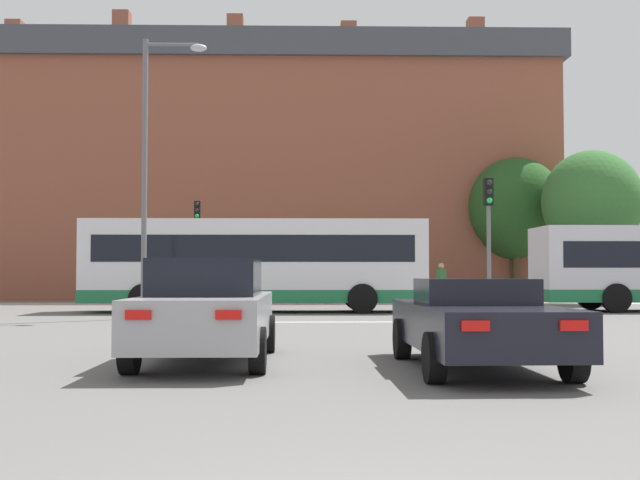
{
  "coord_description": "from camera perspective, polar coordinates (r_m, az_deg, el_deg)",
  "views": [
    {
      "loc": [
        -0.36,
        -3.5,
        1.37
      ],
      "look_at": [
        0.22,
        24.24,
        2.5
      ],
      "focal_mm": 45.0,
      "sensor_mm": 36.0,
      "label": 1
    }
  ],
  "objects": [
    {
      "name": "street_lamp_junction",
      "position": [
        24.5,
        -11.72,
        6.21
      ],
      "size": [
        1.91,
        0.36,
        8.35
      ],
      "color": "slate",
      "rests_on": "ground_plane"
    },
    {
      "name": "bus_crossing_lead",
      "position": [
        27.91,
        -4.59,
        -1.63
      ],
      "size": [
        11.7,
        2.7,
        3.17
      ],
      "rotation": [
        0.0,
        0.0,
        -1.57
      ],
      "color": "silver",
      "rests_on": "ground_plane"
    },
    {
      "name": "pedestrian_waiting",
      "position": [
        35.07,
        0.44,
        -2.92
      ],
      "size": [
        0.25,
        0.42,
        1.71
      ],
      "rotation": [
        0.0,
        0.0,
        4.63
      ],
      "color": "brown",
      "rests_on": "ground_plane"
    },
    {
      "name": "tree_by_building",
      "position": [
        40.12,
        13.75,
        2.29
      ],
      "size": [
        4.56,
        4.56,
        6.96
      ],
      "color": "#4C3823",
      "rests_on": "ground_plane"
    },
    {
      "name": "stop_line_strip",
      "position": [
        22.19,
        -0.28,
        -5.85
      ],
      "size": [
        7.52,
        0.3,
        0.01
      ],
      "primitive_type": "cube",
      "color": "silver",
      "rests_on": "ground_plane"
    },
    {
      "name": "tree_kerbside",
      "position": [
        40.35,
        13.54,
        1.43
      ],
      "size": [
        3.73,
        3.73,
        5.94
      ],
      "color": "#4C3823",
      "rests_on": "ground_plane"
    },
    {
      "name": "far_pavement",
      "position": [
        35.15,
        -0.62,
        -4.55
      ],
      "size": [
        68.35,
        2.5,
        0.01
      ],
      "primitive_type": "cube",
      "color": "#A09B91",
      "rests_on": "ground_plane"
    },
    {
      "name": "car_roadster_right",
      "position": [
        11.61,
        11.08,
        -5.77
      ],
      "size": [
        2.01,
        4.65,
        1.28
      ],
      "rotation": [
        0.0,
        0.0,
        0.02
      ],
      "color": "black",
      "rests_on": "ground_plane"
    },
    {
      "name": "tree_distant",
      "position": [
        36.96,
        18.78,
        2.57
      ],
      "size": [
        4.31,
        4.31,
        6.71
      ],
      "color": "#4C3823",
      "rests_on": "ground_plane"
    },
    {
      "name": "pedestrian_walking_east",
      "position": [
        35.14,
        8.63,
        -2.81
      ],
      "size": [
        0.45,
        0.41,
        1.78
      ],
      "rotation": [
        0.0,
        0.0,
        3.77
      ],
      "color": "black",
      "rests_on": "ground_plane"
    },
    {
      "name": "pedestrian_walking_west",
      "position": [
        35.69,
        6.33,
        -2.9
      ],
      "size": [
        0.3,
        0.44,
        1.71
      ],
      "rotation": [
        0.0,
        0.0,
        4.93
      ],
      "color": "black",
      "rests_on": "ground_plane"
    },
    {
      "name": "brick_civic_building",
      "position": [
        46.47,
        -5.46,
        4.34
      ],
      "size": [
        33.23,
        14.76,
        15.81
      ],
      "color": "brown",
      "rests_on": "ground_plane"
    },
    {
      "name": "traffic_light_far_left",
      "position": [
        34.97,
        -8.73,
        0.35
      ],
      "size": [
        0.26,
        0.31,
        4.46
      ],
      "color": "slate",
      "rests_on": "ground_plane"
    },
    {
      "name": "car_saloon_left",
      "position": [
        12.41,
        -8.01,
        -4.95
      ],
      "size": [
        1.95,
        4.81,
        1.57
      ],
      "rotation": [
        0.0,
        0.0,
        -0.0
      ],
      "color": "#9E9EA3",
      "rests_on": "ground_plane"
    },
    {
      "name": "traffic_light_near_right",
      "position": [
        23.68,
        11.91,
        1.1
      ],
      "size": [
        0.26,
        0.31,
        4.1
      ],
      "color": "slate",
      "rests_on": "ground_plane"
    }
  ]
}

